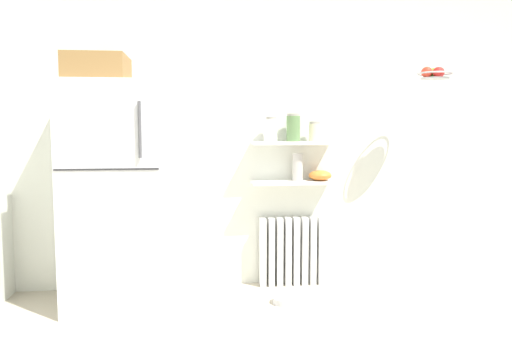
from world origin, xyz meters
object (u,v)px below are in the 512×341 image
pet_food_bowl (285,300)px  hanging_fruit_basket (434,73)px  refrigerator (115,189)px  shelf_bowl (320,175)px  vase (298,167)px  radiator (292,251)px  storage_jar_1 (293,128)px  storage_jar_2 (315,132)px  storage_jar_0 (271,129)px

pet_food_bowl → hanging_fruit_basket: 2.21m
refrigerator → shelf_bowl: bearing=8.1°
vase → pet_food_bowl: vase is taller
radiator → refrigerator: bearing=-169.5°
refrigerator → storage_jar_1: (1.46, 0.24, 0.47)m
storage_jar_1 → shelf_bowl: storage_jar_1 is taller
radiator → pet_food_bowl: radiator is taller
refrigerator → pet_food_bowl: (1.32, -0.18, -0.89)m
shelf_bowl → pet_food_bowl: bearing=-132.3°
refrigerator → storage_jar_2: 1.73m
storage_jar_2 → vase: size_ratio=0.71×
radiator → storage_jar_2: bearing=-9.0°
storage_jar_2 → hanging_fruit_basket: (0.93, -0.27, 0.48)m
storage_jar_1 → hanging_fruit_basket: 1.24m
refrigerator → vase: 1.53m
storage_jar_1 → pet_food_bowl: 1.43m
storage_jar_1 → vase: bearing=0.0°
storage_jar_2 → shelf_bowl: size_ratio=0.86×
storage_jar_1 → hanging_fruit_basket: hanging_fruit_basket is taller
radiator → storage_jar_1: 1.09m
hanging_fruit_basket → storage_jar_1: bearing=166.3°
refrigerator → hanging_fruit_basket: size_ratio=6.81×
shelf_bowl → hanging_fruit_basket: bearing=-17.2°
storage_jar_1 → vase: size_ratio=0.99×
radiator → vase: size_ratio=2.51×
shelf_bowl → storage_jar_2: bearing=180.0°
storage_jar_0 → hanging_fruit_basket: 1.42m
refrigerator → pet_food_bowl: 1.60m
radiator → vase: (0.04, -0.03, 0.75)m
storage_jar_1 → storage_jar_2: (0.19, 0.00, -0.03)m
vase → radiator: bearing=144.0°
storage_jar_1 → shelf_bowl: bearing=0.0°
vase → pet_food_bowl: (-0.18, -0.42, -1.02)m
refrigerator → vase: size_ratio=8.07×
hanging_fruit_basket → shelf_bowl: bearing=162.8°
radiator → storage_jar_0: size_ratio=2.85×
storage_jar_2 → shelf_bowl: storage_jar_2 is taller
storage_jar_2 → pet_food_bowl: size_ratio=0.85×
storage_jar_0 → storage_jar_1: bearing=0.0°
storage_jar_2 → hanging_fruit_basket: size_ratio=0.60×
radiator → vase: 0.75m
storage_jar_0 → storage_jar_1: storage_jar_1 is taller
hanging_fruit_basket → vase: bearing=165.8°
radiator → storage_jar_2: 1.07m
radiator → shelf_bowl: size_ratio=3.02×
storage_jar_0 → storage_jar_2: (0.38, 0.00, -0.02)m
radiator → pet_food_bowl: size_ratio=3.00×
refrigerator → storage_jar_1: 1.55m
storage_jar_0 → hanging_fruit_basket: size_ratio=0.74×
shelf_bowl → pet_food_bowl: 1.10m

